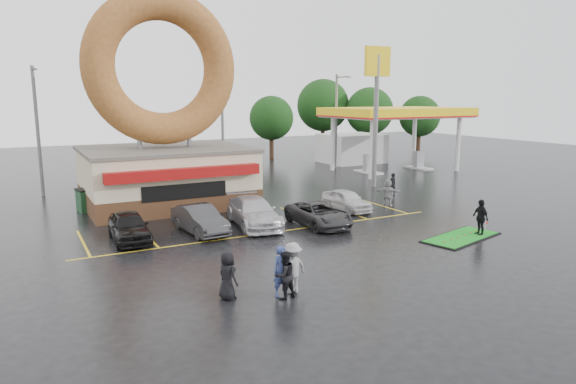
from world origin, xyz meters
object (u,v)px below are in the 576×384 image
person_blue (282,271)px  person_cameraman (480,218)px  donut_shop (165,136)px  car_silver (254,212)px  car_white (347,200)px  shell_sign (377,90)px  gas_station (376,130)px  car_grey (319,214)px  streetlight_left (37,128)px  dumpster (93,200)px  putting_green (461,237)px  streetlight_right (337,119)px  car_dgrey (200,219)px  streetlight_mid (223,122)px  car_black (129,227)px

person_blue → person_cameraman: 12.73m
donut_shop → car_silver: donut_shop is taller
car_white → shell_sign: bearing=40.0°
gas_station → car_silver: (-20.39, -15.82, -2.94)m
car_grey → person_blue: person_blue is taller
streetlight_left → car_grey: (12.73, -16.42, -4.15)m
streetlight_left → shell_sign: bearing=-19.0°
dumpster → putting_green: 21.61m
streetlight_right → car_dgrey: size_ratio=2.09×
streetlight_mid → streetlight_right: same height
car_white → person_cameraman: bearing=-73.6°
gas_station → car_black: gas_station is taller
dumpster → streetlight_right: bearing=10.9°
streetlight_left → car_white: streetlight_left is taller
streetlight_mid → car_white: 15.72m
car_dgrey → dumpster: car_dgrey is taller
gas_station → dumpster: 28.69m
car_white → person_blue: bearing=-135.6°
car_dgrey → car_grey: bearing=-20.5°
person_blue → person_cameraman: size_ratio=0.98×
streetlight_right → putting_green: bearing=-109.1°
car_grey → dumpster: dumpster is taller
donut_shop → car_white: bearing=-37.4°
putting_green → person_cameraman: bearing=-4.2°
gas_station → person_blue: gas_station is taller
car_black → putting_green: car_black is taller
streetlight_left → streetlight_right: 26.08m
car_grey → person_cameraman: bearing=-42.8°
streetlight_right → dumpster: bearing=-160.0°
streetlight_left → dumpster: 8.15m
gas_station → car_grey: gas_station is taller
car_grey → dumpster: size_ratio=2.54×
putting_green → streetlight_right: bearing=70.9°
gas_station → car_dgrey: size_ratio=3.17×
car_black → car_silver: size_ratio=0.80×
person_blue → car_white: bearing=45.9°
car_dgrey → putting_green: (11.16, -7.05, -0.67)m
shell_sign → car_grey: size_ratio=2.31×
car_silver → putting_green: size_ratio=1.08×
car_silver → gas_station: bearing=45.7°
streetlight_right → car_white: streetlight_right is taller
car_white → dumpster: size_ratio=2.11×
person_blue → putting_green: person_blue is taller
donut_shop → person_blue: donut_shop is taller
person_blue → dumpster: 18.19m
streetlight_right → shell_sign: bearing=-106.8°
donut_shop → person_blue: bearing=-92.1°
shell_sign → car_black: size_ratio=2.54×
streetlight_mid → putting_green: streetlight_mid is taller
putting_green → shell_sign: bearing=69.3°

